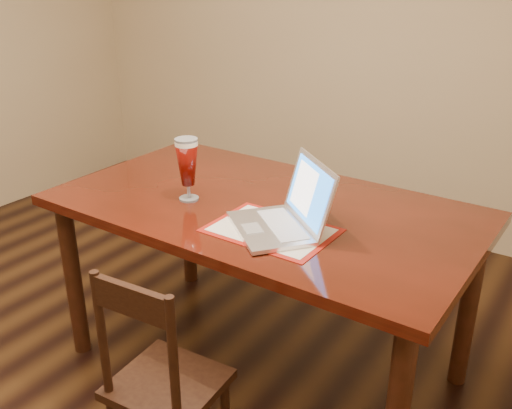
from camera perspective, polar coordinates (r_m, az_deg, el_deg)
The scene contains 3 objects.
ground at distance 2.75m, azimuth -17.59°, elevation -18.65°, with size 5.00×5.00×0.00m, color black.
dining_table at distance 2.45m, azimuth 0.63°, elevation -1.98°, with size 1.80×1.03×1.11m.
dining_chair at distance 2.14m, azimuth -9.37°, elevation -17.17°, with size 0.39×0.38×0.87m.
Camera 1 is at (1.73, -1.17, 1.78)m, focal length 40.00 mm.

